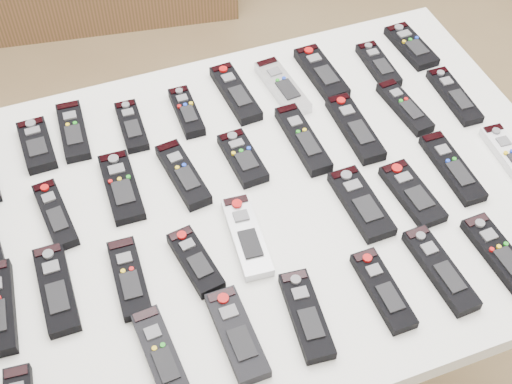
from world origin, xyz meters
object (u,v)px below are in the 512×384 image
object	(u,v)px
remote_27	(512,159)
table	(256,217)
remote_14	(243,158)
remote_32	(383,290)
remote_16	(355,128)
remote_5	(235,93)
remote_23	(247,236)
remote_34	(500,255)
remote_26	(452,168)
remote_29	(161,355)
remote_33	(440,270)
remote_15	(303,139)
remote_2	(73,131)
remote_6	(282,87)
remote_18	(454,96)
remote_25	(412,194)
remote_1	(37,145)
remote_3	(132,126)
remote_12	(121,187)
remote_11	(55,215)
remote_7	(321,73)
remote_13	(183,174)
remote_22	(195,261)
remote_24	(361,203)
remote_21	(129,278)
remote_17	(405,107)
remote_30	(237,335)
remote_9	(411,46)
remote_20	(56,289)
remote_4	(187,112)
remote_31	(306,315)
remote_8	(378,65)

from	to	relation	value
remote_27	table	bearing A→B (deg)	172.86
remote_14	remote_32	xyz separation A→B (m)	(0.12, -0.38, -0.00)
remote_16	remote_5	bearing A→B (deg)	136.69
table	remote_23	xyz separation A→B (m)	(-0.05, -0.09, 0.07)
remote_32	remote_34	size ratio (longest dim) A/B	0.94
remote_26	remote_29	xyz separation A→B (m)	(-0.66, -0.20, 0.00)
remote_33	remote_15	bearing A→B (deg)	102.17
remote_2	remote_6	bearing A→B (deg)	-0.15
remote_18	remote_25	distance (m)	0.31
remote_23	remote_25	distance (m)	0.34
remote_1	remote_29	xyz separation A→B (m)	(0.11, -0.55, -0.00)
remote_3	remote_12	xyz separation A→B (m)	(-0.06, -0.16, 0.00)
remote_11	remote_14	bearing A→B (deg)	-4.11
remote_33	remote_27	bearing A→B (deg)	31.33
remote_7	remote_13	bearing A→B (deg)	-156.45
remote_6	remote_23	size ratio (longest dim) A/B	0.98
remote_1	remote_22	distance (m)	0.45
remote_24	remote_34	xyz separation A→B (m)	(0.18, -0.20, -0.00)
table	remote_14	size ratio (longest dim) A/B	8.74
remote_21	remote_11	bearing A→B (deg)	119.79
remote_17	remote_6	bearing A→B (deg)	140.68
remote_13	remote_5	bearing A→B (deg)	40.19
remote_14	remote_18	world-z (taller)	remote_14
remote_30	remote_32	distance (m)	0.27
remote_7	remote_29	xyz separation A→B (m)	(-0.53, -0.55, -0.00)
remote_13	remote_29	xyz separation A→B (m)	(-0.15, -0.37, -0.00)
remote_1	remote_17	xyz separation A→B (m)	(0.77, -0.16, -0.00)
remote_5	remote_11	world-z (taller)	remote_5
remote_29	remote_34	distance (m)	0.63
remote_24	remote_30	bearing A→B (deg)	-151.56
remote_12	remote_23	distance (m)	0.28
remote_5	remote_9	world-z (taller)	remote_5
table	remote_17	size ratio (longest dim) A/B	7.56
remote_5	remote_22	distance (m)	0.46
remote_6	remote_21	xyz separation A→B (m)	(-0.44, -0.37, -0.00)
remote_5	remote_13	world-z (taller)	same
remote_21	remote_27	xyz separation A→B (m)	(0.80, 0.01, 0.00)
table	remote_7	size ratio (longest dim) A/B	7.01
remote_18	remote_34	size ratio (longest dim) A/B	0.99
remote_30	remote_20	bearing A→B (deg)	142.64
remote_2	remote_27	xyz separation A→B (m)	(0.82, -0.39, 0.00)
remote_16	remote_17	size ratio (longest dim) A/B	1.17
remote_9	remote_27	bearing A→B (deg)	-90.67
remote_13	remote_22	bearing A→B (deg)	-107.48
remote_4	remote_21	bearing A→B (deg)	-119.59
remote_6	remote_12	world-z (taller)	remote_6
remote_16	remote_22	world-z (taller)	same
remote_16	remote_31	xyz separation A→B (m)	(-0.27, -0.38, -0.00)
remote_25	remote_32	xyz separation A→B (m)	(-0.16, -0.18, 0.00)
remote_8	remote_2	bearing A→B (deg)	178.34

